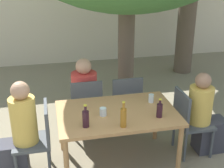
% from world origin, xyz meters
% --- Properties ---
extents(ground_plane, '(30.00, 30.00, 0.00)m').
position_xyz_m(ground_plane, '(0.00, 0.00, 0.00)').
color(ground_plane, gray).
extents(cafe_building_wall, '(10.00, 0.08, 2.80)m').
position_xyz_m(cafe_building_wall, '(0.00, 4.23, 1.40)').
color(cafe_building_wall, beige).
rests_on(cafe_building_wall, ground_plane).
extents(dining_table_front, '(1.47, 0.96, 0.73)m').
position_xyz_m(dining_table_front, '(0.00, 0.00, 0.66)').
color(dining_table_front, '#B27F4C').
rests_on(dining_table_front, ground_plane).
extents(patio_chair_0, '(0.44, 0.44, 0.91)m').
position_xyz_m(patio_chair_0, '(-0.97, 0.00, 0.52)').
color(patio_chair_0, '#474C51').
rests_on(patio_chair_0, ground_plane).
extents(patio_chair_1, '(0.44, 0.44, 0.91)m').
position_xyz_m(patio_chair_1, '(0.97, 0.00, 0.52)').
color(patio_chair_1, '#474C51').
rests_on(patio_chair_1, ground_plane).
extents(patio_chair_2, '(0.44, 0.44, 0.91)m').
position_xyz_m(patio_chair_2, '(-0.29, 0.71, 0.52)').
color(patio_chair_2, '#474C51').
rests_on(patio_chair_2, ground_plane).
extents(patio_chair_3, '(0.44, 0.44, 0.91)m').
position_xyz_m(patio_chair_3, '(0.29, 0.71, 0.52)').
color(patio_chair_3, '#474C51').
rests_on(patio_chair_3, ground_plane).
extents(person_seated_0, '(0.55, 0.30, 1.23)m').
position_xyz_m(person_seated_0, '(-1.21, -0.00, 0.55)').
color(person_seated_0, '#383842').
rests_on(person_seated_0, ground_plane).
extents(person_seated_1, '(0.56, 0.32, 1.16)m').
position_xyz_m(person_seated_1, '(1.21, -0.00, 0.51)').
color(person_seated_1, '#383842').
rests_on(person_seated_1, ground_plane).
extents(person_seated_2, '(0.37, 0.59, 1.17)m').
position_xyz_m(person_seated_2, '(-0.29, 0.95, 0.53)').
color(person_seated_2, '#383842').
rests_on(person_seated_2, ground_plane).
extents(wine_bottle_0, '(0.08, 0.08, 0.27)m').
position_xyz_m(wine_bottle_0, '(-0.42, -0.27, 0.84)').
color(wine_bottle_0, '#331923').
rests_on(wine_bottle_0, dining_table_front).
extents(wine_bottle_1, '(0.07, 0.07, 0.24)m').
position_xyz_m(wine_bottle_1, '(0.46, -0.23, 0.83)').
color(wine_bottle_1, '#331923').
rests_on(wine_bottle_1, dining_table_front).
extents(amber_bottle_2, '(0.07, 0.07, 0.31)m').
position_xyz_m(amber_bottle_2, '(-0.01, -0.36, 0.86)').
color(amber_bottle_2, '#9E661E').
rests_on(amber_bottle_2, dining_table_front).
extents(drinking_glass_0, '(0.07, 0.07, 0.11)m').
position_xyz_m(drinking_glass_0, '(0.50, 0.17, 0.79)').
color(drinking_glass_0, silver).
rests_on(drinking_glass_0, dining_table_front).
extents(drinking_glass_1, '(0.08, 0.08, 0.10)m').
position_xyz_m(drinking_glass_1, '(-0.19, -0.05, 0.78)').
color(drinking_glass_1, silver).
rests_on(drinking_glass_1, dining_table_front).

